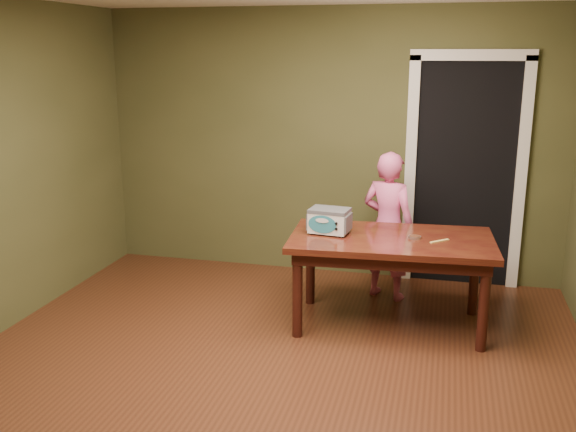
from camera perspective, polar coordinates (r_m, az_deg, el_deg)
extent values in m
plane|color=#4F2816|center=(4.40, -2.80, -15.35)|extent=(5.00, 5.00, 0.00)
cube|color=#4B4C28|center=(6.31, 3.63, 6.39)|extent=(4.50, 0.02, 2.60)
cube|color=black|center=(6.55, 15.36, 3.98)|extent=(0.90, 0.60, 2.10)
cube|color=black|center=(6.24, 15.40, 3.47)|extent=(0.90, 0.02, 2.10)
cube|color=white|center=(6.23, 10.80, 3.72)|extent=(0.10, 0.06, 2.20)
cube|color=white|center=(6.26, 19.98, 3.15)|extent=(0.10, 0.06, 2.20)
cube|color=white|center=(6.12, 16.11, 13.59)|extent=(1.10, 0.06, 0.10)
cube|color=#360E0C|center=(5.17, 9.18, -2.13)|extent=(1.65, 1.00, 0.05)
cube|color=black|center=(5.19, 9.15, -2.93)|extent=(1.53, 0.87, 0.10)
cylinder|color=black|center=(5.02, 0.84, -6.98)|extent=(0.08, 0.08, 0.70)
cylinder|color=black|center=(5.67, 2.01, -4.43)|extent=(0.08, 0.08, 0.70)
cylinder|color=black|center=(5.00, 17.01, -7.74)|extent=(0.08, 0.08, 0.70)
cylinder|color=black|center=(5.66, 16.25, -5.08)|extent=(0.08, 0.08, 0.70)
cylinder|color=#4C4F54|center=(5.18, 2.08, -1.56)|extent=(0.02, 0.02, 0.01)
cylinder|color=#4C4F54|center=(5.33, 2.65, -1.10)|extent=(0.02, 0.02, 0.01)
cylinder|color=#4C4F54|center=(5.11, 4.77, -1.83)|extent=(0.02, 0.02, 0.01)
cylinder|color=#4C4F54|center=(5.26, 5.27, -1.36)|extent=(0.02, 0.02, 0.01)
cube|color=silver|center=(5.20, 3.71, -0.47)|extent=(0.33, 0.25, 0.17)
cube|color=#4C4F54|center=(5.17, 3.72, 0.51)|extent=(0.34, 0.26, 0.03)
cube|color=#4C4F54|center=(5.24, 2.04, -0.31)|extent=(0.04, 0.20, 0.13)
cube|color=#4C4F54|center=(5.15, 5.40, -0.63)|extent=(0.04, 0.20, 0.13)
ellipsoid|color=teal|center=(5.10, 3.05, -0.75)|extent=(0.23, 0.03, 0.15)
cylinder|color=black|center=(5.06, 4.32, -0.67)|extent=(0.02, 0.01, 0.02)
cylinder|color=black|center=(5.07, 4.31, -1.15)|extent=(0.02, 0.01, 0.02)
cylinder|color=silver|center=(5.16, 11.19, -1.86)|extent=(0.10, 0.10, 0.02)
cylinder|color=#472917|center=(5.16, 11.19, -1.79)|extent=(0.09, 0.09, 0.01)
cube|color=#DFC261|center=(5.12, 13.33, -2.18)|extent=(0.15, 0.14, 0.01)
imported|color=#DA5991|center=(5.80, 8.88, -0.86)|extent=(0.57, 0.47, 1.34)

